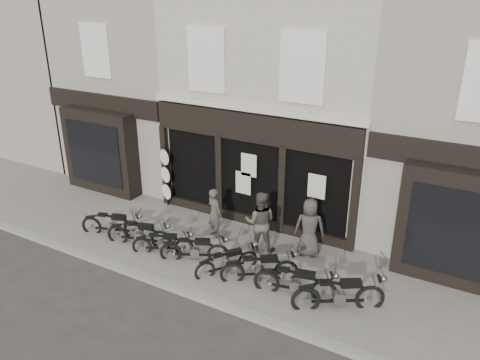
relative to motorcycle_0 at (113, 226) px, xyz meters
The scene contains 18 objects.
ground_plane 3.49m from the motorcycle_0, ahead, with size 90.00×90.00×0.00m, color #2D2B28.
pavement 3.57m from the motorcycle_0, 13.18° to the left, with size 30.00×4.20×0.12m, color #615C55.
kerb 3.73m from the motorcycle_0, 21.16° to the right, with size 30.00×0.25×0.13m, color gray.
central_building 7.74m from the motorcycle_0, 59.43° to the left, with size 7.30×6.22×8.34m.
neighbour_left 7.44m from the motorcycle_0, 116.46° to the left, with size 5.60×6.73×8.34m.
filler_left 13.06m from the motorcycle_0, 151.84° to the left, with size 11.00×6.00×8.20m, color gray.
motorcycle_0 is the anchor object (origin of this frame).
motorcycle_1 1.16m from the motorcycle_0, ahead, with size 2.06×0.90×1.01m.
motorcycle_2 2.11m from the motorcycle_0, ahead, with size 1.73×1.07×0.90m.
motorcycle_3 3.16m from the motorcycle_0, ahead, with size 1.89×1.15×0.98m.
motorcycle_4 4.29m from the motorcycle_0, ahead, with size 1.29×1.66×0.91m.
motorcycle_5 5.26m from the motorcycle_0, ahead, with size 1.87×1.43×1.02m.
motorcycle_6 6.37m from the motorcycle_0, ahead, with size 2.16×0.79×1.05m.
motorcycle_7 7.51m from the motorcycle_0, ahead, with size 2.09×1.49×1.12m.
man_left 3.31m from the motorcycle_0, 28.16° to the left, with size 0.59×0.39×1.62m, color #413C35.
man_centre 4.81m from the motorcycle_0, 17.60° to the left, with size 0.92×0.72×1.90m, color #47413A.
man_right 6.24m from the motorcycle_0, 18.35° to the left, with size 0.87×0.57×1.78m, color #393330.
advert_sign_post 2.72m from the motorcycle_0, 86.59° to the left, with size 0.55×0.37×2.34m.
Camera 1 is at (6.63, -9.45, 7.43)m, focal length 35.00 mm.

